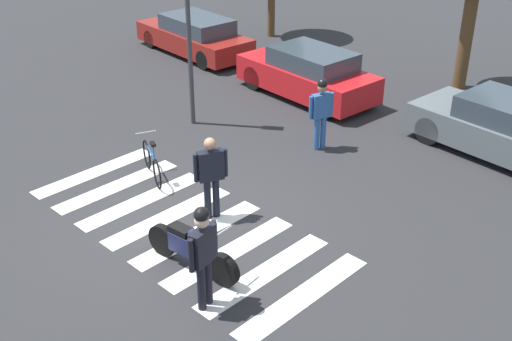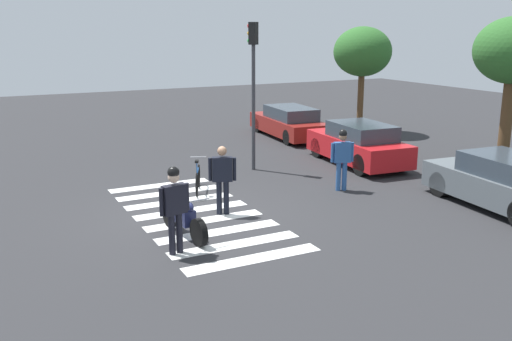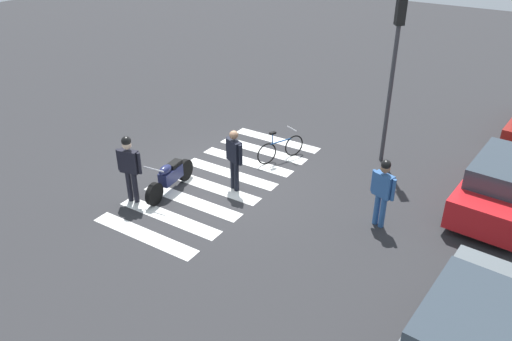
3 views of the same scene
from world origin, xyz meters
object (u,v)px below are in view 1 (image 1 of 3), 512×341
(officer_by_motorcycle, at_px, (203,250))
(car_maroon_wagon, at_px, (194,36))
(leaning_bicycle, at_px, (152,162))
(car_red_convertible, at_px, (308,74))
(car_grey_coupe, at_px, (503,128))
(officer_on_foot, at_px, (211,173))
(traffic_light_pole, at_px, (187,4))
(pedestrian_bystander, at_px, (321,109))
(police_motorcycle, at_px, (192,248))

(officer_by_motorcycle, relative_size, car_maroon_wagon, 0.40)
(leaning_bicycle, distance_m, car_maroon_wagon, 9.02)
(officer_by_motorcycle, height_order, car_red_convertible, officer_by_motorcycle)
(car_grey_coupe, bearing_deg, officer_on_foot, -112.75)
(officer_on_foot, relative_size, car_grey_coupe, 0.40)
(officer_on_foot, relative_size, traffic_light_pole, 0.37)
(officer_on_foot, height_order, traffic_light_pole, traffic_light_pole)
(pedestrian_bystander, height_order, car_grey_coupe, pedestrian_bystander)
(officer_on_foot, xyz_separation_m, car_maroon_wagon, (-8.36, 6.76, -0.38))
(police_motorcycle, xyz_separation_m, car_grey_coupe, (1.80, 8.18, 0.24))
(car_maroon_wagon, bearing_deg, pedestrian_bystander, -19.48)
(police_motorcycle, height_order, car_grey_coupe, car_grey_coupe)
(leaning_bicycle, height_order, traffic_light_pole, traffic_light_pole)
(police_motorcycle, bearing_deg, car_grey_coupe, 77.57)
(traffic_light_pole, bearing_deg, pedestrian_bystander, 18.93)
(police_motorcycle, xyz_separation_m, pedestrian_bystander, (-1.50, 5.38, 0.59))
(pedestrian_bystander, xyz_separation_m, traffic_light_pole, (-3.41, -1.17, 2.13))
(police_motorcycle, distance_m, officer_on_foot, 1.84)
(officer_on_foot, height_order, pedestrian_bystander, pedestrian_bystander)
(officer_on_foot, distance_m, pedestrian_bystander, 3.99)
(leaning_bicycle, relative_size, car_red_convertible, 0.36)
(leaning_bicycle, relative_size, traffic_light_pole, 0.33)
(car_grey_coupe, bearing_deg, leaning_bicycle, -127.39)
(leaning_bicycle, relative_size, officer_by_motorcycle, 0.83)
(car_red_convertible, relative_size, car_grey_coupe, 1.01)
(car_maroon_wagon, relative_size, car_red_convertible, 1.08)
(pedestrian_bystander, height_order, traffic_light_pole, traffic_light_pole)
(pedestrian_bystander, bearing_deg, officer_on_foot, -83.30)
(car_maroon_wagon, bearing_deg, officer_by_motorcycle, -40.06)
(officer_on_foot, relative_size, car_red_convertible, 0.40)
(police_motorcycle, xyz_separation_m, traffic_light_pole, (-4.91, 4.21, 2.72))
(officer_on_foot, xyz_separation_m, officer_by_motorcycle, (1.95, -1.92, 0.09))
(police_motorcycle, height_order, officer_by_motorcycle, officer_by_motorcycle)
(traffic_light_pole, bearing_deg, officer_on_foot, -35.79)
(pedestrian_bystander, bearing_deg, leaning_bicycle, -114.61)
(officer_on_foot, bearing_deg, car_red_convertible, 114.53)
(officer_on_foot, bearing_deg, officer_by_motorcycle, -44.52)
(leaning_bicycle, xyz_separation_m, car_maroon_wagon, (-6.17, 6.58, 0.26))
(officer_on_foot, xyz_separation_m, car_red_convertible, (-2.91, 6.38, -0.31))
(police_motorcycle, xyz_separation_m, leaning_bicycle, (-3.23, 1.59, -0.08))
(pedestrian_bystander, relative_size, car_grey_coupe, 0.41)
(pedestrian_bystander, bearing_deg, officer_by_motorcycle, -67.66)
(leaning_bicycle, height_order, car_red_convertible, car_red_convertible)
(police_motorcycle, bearing_deg, leaning_bicycle, 153.78)
(leaning_bicycle, distance_m, officer_on_foot, 2.30)
(officer_on_foot, xyz_separation_m, car_grey_coupe, (2.84, 6.76, -0.33))
(pedestrian_bystander, relative_size, car_red_convertible, 0.41)
(car_red_convertible, bearing_deg, officer_by_motorcycle, -59.63)
(leaning_bicycle, xyz_separation_m, officer_on_foot, (2.20, -0.18, 0.64))
(officer_by_motorcycle, distance_m, pedestrian_bystander, 6.36)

